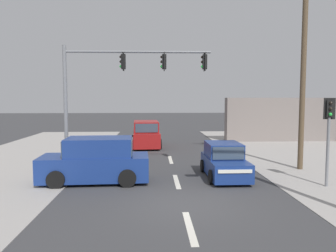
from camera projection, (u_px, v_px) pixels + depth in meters
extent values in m
plane|color=#3A3A3D|center=(183.00, 204.00, 10.98)|extent=(140.00, 140.00, 0.00)
cube|color=silver|center=(190.00, 227.00, 8.99)|extent=(0.20, 2.40, 0.01)
cube|color=silver|center=(177.00, 181.00, 13.97)|extent=(0.20, 2.40, 0.01)
cube|color=silver|center=(170.00, 160.00, 18.95)|extent=(0.20, 2.40, 0.01)
cylinder|color=brown|center=(304.00, 59.00, 15.90)|extent=(0.26, 0.26, 10.94)
cylinder|color=slate|center=(66.00, 110.00, 15.34)|extent=(0.18, 0.18, 6.00)
cylinder|color=slate|center=(138.00, 52.00, 15.21)|extent=(6.80, 0.21, 0.11)
cube|color=black|center=(123.00, 62.00, 15.23)|extent=(0.20, 0.26, 0.68)
cube|color=black|center=(123.00, 62.00, 15.23)|extent=(0.05, 0.44, 0.84)
sphere|color=black|center=(121.00, 57.00, 15.21)|extent=(0.13, 0.13, 0.13)
sphere|color=black|center=(121.00, 62.00, 15.23)|extent=(0.13, 0.13, 0.13)
sphere|color=green|center=(121.00, 66.00, 15.25)|extent=(0.13, 0.13, 0.13)
cube|color=black|center=(164.00, 62.00, 15.29)|extent=(0.20, 0.26, 0.68)
cube|color=black|center=(164.00, 62.00, 15.29)|extent=(0.05, 0.44, 0.84)
sphere|color=black|center=(162.00, 57.00, 15.27)|extent=(0.13, 0.13, 0.13)
sphere|color=black|center=(162.00, 62.00, 15.29)|extent=(0.13, 0.13, 0.13)
sphere|color=green|center=(162.00, 66.00, 15.30)|extent=(0.13, 0.13, 0.13)
cube|color=black|center=(205.00, 62.00, 15.35)|extent=(0.20, 0.26, 0.68)
cube|color=black|center=(205.00, 62.00, 15.35)|extent=(0.05, 0.44, 0.84)
sphere|color=black|center=(202.00, 57.00, 15.33)|extent=(0.13, 0.13, 0.13)
sphere|color=black|center=(202.00, 62.00, 15.34)|extent=(0.13, 0.13, 0.13)
sphere|color=green|center=(202.00, 67.00, 15.36)|extent=(0.13, 0.13, 0.13)
cylinder|color=slate|center=(328.00, 152.00, 13.02)|extent=(0.12, 0.12, 2.80)
cube|color=black|center=(329.00, 109.00, 12.88)|extent=(0.29, 0.24, 0.68)
cube|color=black|center=(329.00, 109.00, 12.88)|extent=(0.44, 0.11, 0.84)
sphere|color=black|center=(331.00, 103.00, 12.74)|extent=(0.13, 0.13, 0.13)
sphere|color=black|center=(331.00, 109.00, 12.76)|extent=(0.13, 0.13, 0.13)
sphere|color=green|center=(330.00, 114.00, 12.78)|extent=(0.13, 0.13, 0.13)
cube|color=gray|center=(297.00, 119.00, 27.26)|extent=(12.00, 1.00, 3.60)
cube|color=navy|center=(225.00, 166.00, 14.67)|extent=(1.63, 3.61, 0.76)
cube|color=navy|center=(223.00, 150.00, 14.91)|extent=(1.49, 1.91, 0.64)
cube|color=#384756|center=(228.00, 153.00, 13.94)|extent=(1.36, 0.07, 0.54)
cube|color=#384756|center=(219.00, 147.00, 15.87)|extent=(1.33, 0.07, 0.51)
cube|color=white|center=(235.00, 171.00, 12.84)|extent=(1.36, 0.05, 0.14)
cylinder|color=black|center=(250.00, 176.00, 13.62)|extent=(0.18, 0.60, 0.60)
cylinder|color=black|center=(212.00, 177.00, 13.53)|extent=(0.18, 0.60, 0.60)
cylinder|color=black|center=(236.00, 165.00, 15.84)|extent=(0.18, 0.60, 0.60)
cylinder|color=black|center=(203.00, 166.00, 15.75)|extent=(0.18, 0.60, 0.60)
cube|color=navy|center=(95.00, 167.00, 13.83)|extent=(4.57, 2.03, 1.00)
cube|color=navy|center=(99.00, 147.00, 13.77)|extent=(2.77, 1.83, 0.76)
cube|color=#384756|center=(66.00, 147.00, 13.65)|extent=(0.13, 1.58, 0.65)
cube|color=#384756|center=(132.00, 146.00, 13.89)|extent=(0.13, 1.55, 0.61)
cube|color=white|center=(39.00, 163.00, 13.61)|extent=(0.11, 1.56, 0.14)
cylinder|color=black|center=(56.00, 180.00, 12.81)|extent=(0.73, 0.25, 0.72)
cylinder|color=black|center=(66.00, 170.00, 14.64)|extent=(0.73, 0.25, 0.72)
cylinder|color=black|center=(127.00, 178.00, 13.06)|extent=(0.73, 0.25, 0.72)
cylinder|color=black|center=(129.00, 168.00, 14.88)|extent=(0.73, 0.25, 0.72)
cube|color=maroon|center=(146.00, 138.00, 24.06)|extent=(2.08, 4.59, 1.00)
cube|color=maroon|center=(146.00, 126.00, 23.79)|extent=(1.86, 2.79, 0.76)
cube|color=#384756|center=(145.00, 125.00, 25.15)|extent=(1.58, 0.15, 0.65)
cube|color=#384756|center=(147.00, 128.00, 22.43)|extent=(1.55, 0.14, 0.61)
cube|color=white|center=(145.00, 132.00, 26.29)|extent=(1.56, 0.12, 0.14)
cylinder|color=black|center=(134.00, 140.00, 25.38)|extent=(0.26, 0.73, 0.72)
cylinder|color=black|center=(157.00, 139.00, 25.56)|extent=(0.26, 0.73, 0.72)
cylinder|color=black|center=(133.00, 145.00, 22.61)|extent=(0.26, 0.73, 0.72)
cylinder|color=black|center=(160.00, 144.00, 22.79)|extent=(0.26, 0.73, 0.72)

